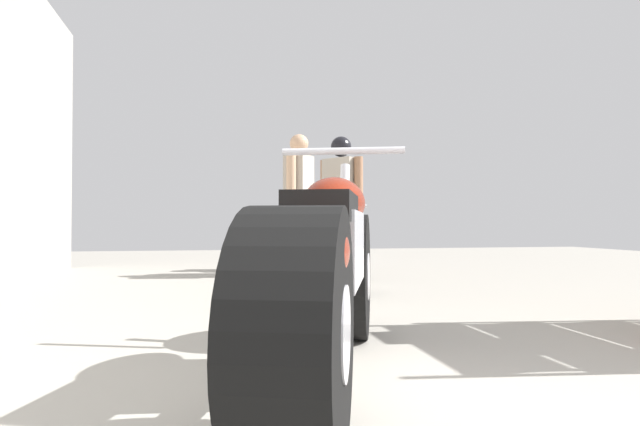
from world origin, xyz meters
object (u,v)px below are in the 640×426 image
motorcycle_maroon_cruiser (327,275)px  mechanic_with_helmet (341,190)px  mechanic_in_blue (299,195)px  motorcycle_black_naked (345,252)px

motorcycle_maroon_cruiser → mechanic_with_helmet: (1.23, 4.82, 0.64)m
motorcycle_maroon_cruiser → mechanic_with_helmet: 5.01m
motorcycle_maroon_cruiser → mechanic_with_helmet: size_ratio=1.21×
mechanic_in_blue → mechanic_with_helmet: 0.88m
mechanic_with_helmet → motorcycle_maroon_cruiser: bearing=-104.3°
motorcycle_maroon_cruiser → motorcycle_black_naked: size_ratio=1.21×
motorcycle_maroon_cruiser → motorcycle_black_naked: (0.82, 3.00, -0.08)m
motorcycle_maroon_cruiser → mechanic_in_blue: size_ratio=1.27×
motorcycle_maroon_cruiser → mechanic_with_helmet: mechanic_with_helmet is taller
mechanic_with_helmet → motorcycle_black_naked: bearing=-102.4°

